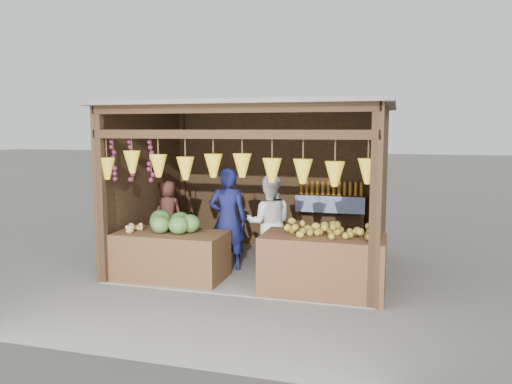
# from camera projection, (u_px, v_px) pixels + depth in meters

# --- Properties ---
(ground) EXTENTS (80.00, 80.00, 0.00)m
(ground) POSITION_uv_depth(u_px,v_px,m) (256.00, 267.00, 8.27)
(ground) COLOR #514F49
(ground) RESTS_ON ground
(stall_structure) EXTENTS (4.30, 3.30, 2.66)m
(stall_structure) POSITION_uv_depth(u_px,v_px,m) (253.00, 167.00, 8.03)
(stall_structure) COLOR slate
(stall_structure) RESTS_ON ground
(back_shelf) EXTENTS (1.25, 0.32, 1.32)m
(back_shelf) POSITION_uv_depth(u_px,v_px,m) (331.00, 206.00, 9.10)
(back_shelf) COLOR #382314
(back_shelf) RESTS_ON ground
(counter_left) EXTENTS (1.65, 0.85, 0.72)m
(counter_left) POSITION_uv_depth(u_px,v_px,m) (171.00, 256.00, 7.57)
(counter_left) COLOR #4C3319
(counter_left) RESTS_ON ground
(counter_right) EXTENTS (1.67, 0.85, 0.83)m
(counter_right) POSITION_uv_depth(u_px,v_px,m) (323.00, 265.00, 6.86)
(counter_right) COLOR #4E2B1A
(counter_right) RESTS_ON ground
(stool) EXTENTS (0.29, 0.29, 0.27)m
(stool) POSITION_uv_depth(u_px,v_px,m) (169.00, 249.00, 8.92)
(stool) COLOR black
(stool) RESTS_ON ground
(man_standing) EXTENTS (0.68, 0.53, 1.66)m
(man_standing) POSITION_uv_depth(u_px,v_px,m) (228.00, 219.00, 7.98)
(man_standing) COLOR #14164B
(man_standing) RESTS_ON ground
(woman_standing) EXTENTS (0.87, 0.74, 1.55)m
(woman_standing) POSITION_uv_depth(u_px,v_px,m) (269.00, 223.00, 8.00)
(woman_standing) COLOR white
(woman_standing) RESTS_ON ground
(vendor_seated) EXTENTS (0.59, 0.43, 1.10)m
(vendor_seated) POSITION_uv_depth(u_px,v_px,m) (168.00, 211.00, 8.83)
(vendor_seated) COLOR #532A21
(vendor_seated) RESTS_ON stool
(melon_pile) EXTENTS (1.00, 0.50, 0.32)m
(melon_pile) POSITION_uv_depth(u_px,v_px,m) (171.00, 221.00, 7.57)
(melon_pile) COLOR #164A13
(melon_pile) RESTS_ON counter_left
(tanfruit_pile) EXTENTS (0.34, 0.40, 0.13)m
(tanfruit_pile) POSITION_uv_depth(u_px,v_px,m) (133.00, 227.00, 7.59)
(tanfruit_pile) COLOR olive
(tanfruit_pile) RESTS_ON counter_left
(mango_pile) EXTENTS (1.40, 0.64, 0.22)m
(mango_pile) POSITION_uv_depth(u_px,v_px,m) (329.00, 228.00, 6.79)
(mango_pile) COLOR #B76318
(mango_pile) RESTS_ON counter_right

